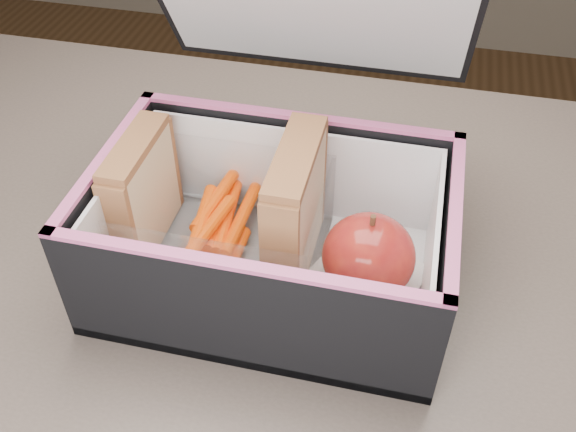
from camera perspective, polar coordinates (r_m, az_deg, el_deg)
name	(u,v)px	position (r m, az deg, el deg)	size (l,w,h in m)	color
kitchen_table	(243,388)	(0.59, -4.02, -14.97)	(1.20, 0.80, 0.75)	#66554D
lunch_bag	(274,223)	(0.50, -1.24, -0.65)	(0.27, 0.28, 0.26)	black
plastic_tub	(219,219)	(0.53, -6.17, -0.31)	(0.17, 0.12, 0.07)	white
sandwich_left	(143,192)	(0.54, -12.80, 2.08)	(0.02, 0.09, 0.10)	beige
sandwich_right	(295,210)	(0.50, 0.64, 0.53)	(0.03, 0.10, 0.11)	beige
carrot_sticks	(220,229)	(0.54, -6.07, -1.14)	(0.06, 0.15, 0.03)	#F24F0A
paper_napkin	(363,282)	(0.52, 6.70, -5.81)	(0.08, 0.08, 0.01)	white
red_apple	(368,256)	(0.49, 7.16, -3.59)	(0.08, 0.08, 0.08)	maroon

